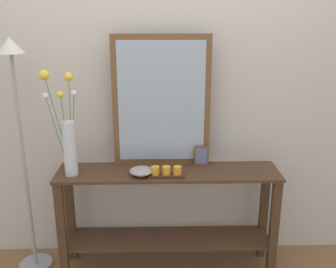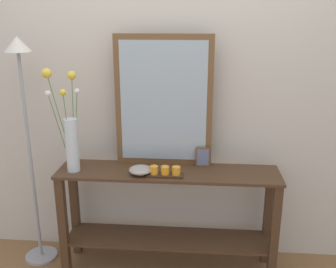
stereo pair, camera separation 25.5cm
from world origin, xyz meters
name	(u,v)px [view 1 (the left image)]	position (x,y,z in m)	size (l,w,h in m)	color
ground_plane	(168,268)	(0.00, 0.00, -0.01)	(7.00, 6.00, 0.02)	brown
wall_back	(167,81)	(0.00, 0.29, 1.35)	(6.40, 0.08, 2.70)	beige
console_table	(168,209)	(0.00, 0.00, 0.48)	(1.53, 0.34, 0.77)	#472D1C
mirror_leaning	(161,102)	(-0.04, 0.14, 1.23)	(0.67, 0.03, 0.91)	brown
tall_vase_left	(68,137)	(-0.66, -0.04, 1.04)	(0.19, 0.20, 0.71)	silver
candle_tray	(166,172)	(-0.01, -0.08, 0.80)	(0.24, 0.09, 0.07)	#382316
picture_frame_small	(201,156)	(0.24, 0.10, 0.84)	(0.10, 0.01, 0.14)	brown
decorative_bowl	(141,171)	(-0.18, -0.07, 0.80)	(0.16, 0.16, 0.06)	#9E9389
floor_lamp	(19,121)	(-0.99, 0.04, 1.13)	(0.24, 0.24, 1.67)	#9E9EA3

